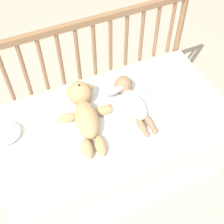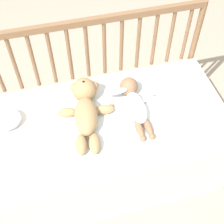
% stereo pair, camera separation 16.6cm
% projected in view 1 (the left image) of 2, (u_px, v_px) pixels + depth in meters
% --- Properties ---
extents(ground_plane, '(12.00, 12.00, 0.00)m').
position_uv_depth(ground_plane, '(112.00, 165.00, 2.12)').
color(ground_plane, tan).
extents(crib_mattress, '(1.29, 0.69, 0.52)m').
position_uv_depth(crib_mattress, '(112.00, 145.00, 1.91)').
color(crib_mattress, white).
rests_on(crib_mattress, ground_plane).
extents(crib_rail, '(1.29, 0.04, 0.93)m').
position_uv_depth(crib_rail, '(87.00, 59.00, 1.81)').
color(crib_rail, brown).
rests_on(crib_rail, ground_plane).
extents(blanket, '(0.83, 0.55, 0.01)m').
position_uv_depth(blanket, '(111.00, 117.00, 1.72)').
color(blanket, white).
rests_on(blanket, crib_mattress).
extents(teddy_bear, '(0.32, 0.47, 0.14)m').
position_uv_depth(teddy_bear, '(85.00, 111.00, 1.67)').
color(teddy_bear, tan).
rests_on(teddy_bear, crib_mattress).
extents(baby, '(0.31, 0.41, 0.11)m').
position_uv_depth(baby, '(132.00, 99.00, 1.74)').
color(baby, white).
rests_on(baby, crib_mattress).
extents(small_pillow, '(0.18, 0.15, 0.06)m').
position_uv_depth(small_pillow, '(3.00, 134.00, 1.61)').
color(small_pillow, silver).
rests_on(small_pillow, crib_mattress).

